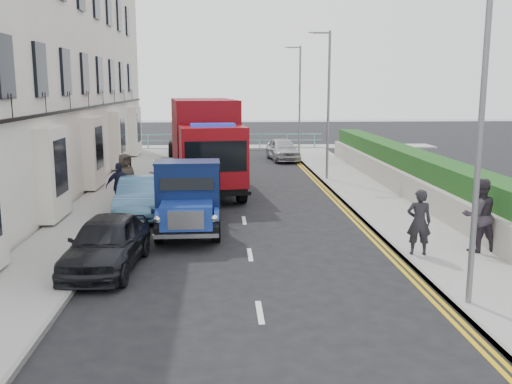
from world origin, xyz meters
name	(u,v)px	position (x,y,z in m)	size (l,w,h in m)	color
ground	(254,279)	(0.00, 0.00, 0.00)	(120.00, 120.00, 0.00)	black
pavement_west	(106,203)	(-5.20, 9.00, 0.06)	(2.40, 38.00, 0.12)	gray
pavement_east	(375,200)	(5.30, 9.00, 0.06)	(2.60, 38.00, 0.12)	gray
promenade	(232,147)	(0.00, 29.00, 0.06)	(30.00, 2.50, 0.12)	gray
sea_plane	(227,122)	(0.00, 60.00, 0.00)	(120.00, 120.00, 0.00)	#4C5A68
terrace_west	(16,23)	(-9.47, 13.00, 7.17)	(6.31, 30.20, 14.25)	white
garden_east	(423,178)	(7.21, 9.00, 0.90)	(1.45, 28.00, 1.75)	#B2AD9E
seafront_railing	(232,141)	(0.00, 28.20, 0.58)	(13.00, 0.08, 1.11)	#59B2A5
lamp_near	(476,112)	(4.18, -2.00, 4.00)	(1.23, 0.18, 7.00)	slate
lamp_mid	(326,97)	(4.18, 14.00, 4.00)	(1.23, 0.18, 7.00)	slate
lamp_far	(298,94)	(4.18, 24.00, 4.00)	(1.23, 0.18, 7.00)	slate
bedford_lorry	(188,202)	(-1.76, 4.15, 1.04)	(2.02, 4.86, 2.27)	black
red_lorry	(205,143)	(-1.43, 11.81, 2.09)	(3.43, 7.74, 3.92)	black
parked_car_front	(107,243)	(-3.60, 1.00, 0.68)	(1.60, 3.97, 1.35)	black
parked_car_mid	(140,197)	(-3.60, 7.00, 0.68)	(1.43, 4.11, 1.35)	#5285B1
parked_car_rear	(170,176)	(-3.00, 12.00, 0.61)	(1.71, 4.21, 1.22)	silver
seafront_car_left	(189,143)	(-2.93, 25.10, 0.77)	(2.56, 5.56, 1.55)	black
seafront_car_right	(283,149)	(3.00, 21.81, 0.68)	(1.61, 3.99, 1.36)	#AAA9AE
pedestrian_east_near	(419,222)	(4.40, 1.39, 1.00)	(0.64, 0.42, 1.75)	black
pedestrian_east_far	(479,215)	(6.10, 1.60, 1.11)	(0.96, 0.75, 1.97)	#332B35
pedestrian_west_near	(120,186)	(-4.40, 7.57, 0.96)	(0.99, 0.41, 1.68)	#1B1B30
pedestrian_west_far	(126,178)	(-4.40, 8.83, 1.05)	(0.91, 0.59, 1.87)	#3B342A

